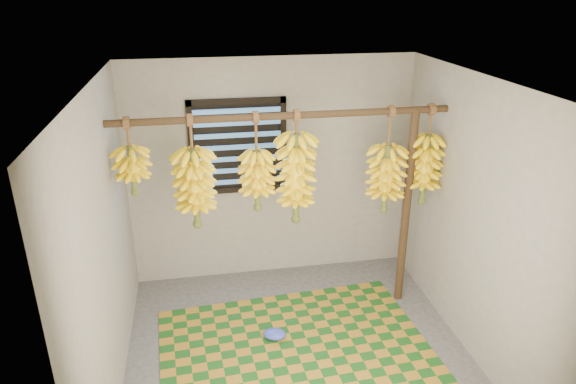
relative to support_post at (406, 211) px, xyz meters
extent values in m
cube|color=#444444|center=(-1.20, -0.70, -1.00)|extent=(3.00, 3.00, 0.01)
cube|color=silver|center=(-1.20, -0.70, 1.40)|extent=(3.00, 3.00, 0.01)
cube|color=gray|center=(-1.20, 0.80, 0.20)|extent=(3.00, 0.01, 2.40)
cube|color=gray|center=(-2.71, -0.70, 0.20)|extent=(0.01, 3.00, 2.40)
cube|color=gray|center=(0.30, -0.70, 0.20)|extent=(0.01, 3.00, 2.40)
cube|color=black|center=(-1.55, 0.78, 0.50)|extent=(1.00, 0.04, 1.00)
cylinder|color=#422E19|center=(-1.20, 0.00, 1.00)|extent=(3.00, 0.06, 0.06)
cylinder|color=#422E19|center=(0.00, 0.00, 0.00)|extent=(0.08, 0.08, 2.00)
cube|color=#185218|center=(-1.21, -0.70, -0.99)|extent=(2.50, 2.06, 0.01)
ellipsoid|color=blue|center=(-1.38, -0.43, -0.95)|extent=(0.25, 0.22, 0.09)
cylinder|color=brown|center=(-2.52, 0.00, 0.90)|extent=(0.02, 0.02, 0.26)
cylinder|color=#4C5923|center=(-2.52, 0.00, 0.60)|extent=(0.05, 0.05, 0.39)
cylinder|color=brown|center=(-2.01, 0.00, 0.87)|extent=(0.02, 0.02, 0.31)
cylinder|color=#4C5923|center=(-2.01, 0.00, 0.40)|extent=(0.06, 0.06, 0.69)
cylinder|color=brown|center=(-1.45, 0.00, 0.85)|extent=(0.02, 0.02, 0.36)
cylinder|color=#4C5923|center=(-1.45, 0.00, 0.44)|extent=(0.06, 0.06, 0.53)
cylinder|color=brown|center=(-1.10, 0.00, 0.92)|extent=(0.02, 0.02, 0.22)
cylinder|color=#4C5923|center=(-1.10, 0.00, 0.43)|extent=(0.06, 0.06, 0.81)
cylinder|color=brown|center=(-0.23, 0.00, 0.84)|extent=(0.02, 0.02, 0.38)
cylinder|color=#4C5923|center=(-0.23, 0.00, 0.37)|extent=(0.06, 0.06, 0.62)
cylinder|color=brown|center=(0.15, 0.00, 0.88)|extent=(0.02, 0.02, 0.30)
cylinder|color=#4C5923|center=(0.15, 0.00, 0.44)|extent=(0.06, 0.06, 0.64)
camera|label=1|loc=(-1.96, -4.27, 2.08)|focal=32.00mm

